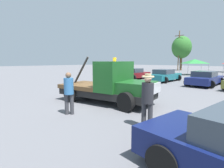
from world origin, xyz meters
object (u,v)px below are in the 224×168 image
person_near_truck (147,96)px  parked_car_navy (205,79)px  tow_truck (111,86)px  utility_pole (179,50)px  parked_car_teal (164,76)px  person_at_hood (69,90)px  parked_car_maroon (135,74)px  canopy_tent_green (195,61)px  tree_left (182,47)px

person_near_truck → parked_car_navy: 12.60m
tow_truck → utility_pole: 36.43m
parked_car_teal → person_at_hood: bearing=-168.6°
parked_car_maroon → parked_car_teal: 3.80m
person_near_truck → parked_car_maroon: bearing=17.6°
canopy_tent_green → parked_car_teal: bearing=-83.7°
tow_truck → canopy_tent_green: bearing=88.1°
person_near_truck → parked_car_maroon: (-10.34, 12.33, -0.44)m
tow_truck → parked_car_navy: size_ratio=1.20×
canopy_tent_green → tree_left: 15.17m
parked_car_maroon → parked_car_navy: (8.07, 0.06, 0.00)m
person_near_truck → parked_car_navy: person_near_truck is taller
canopy_tent_green → tree_left: bearing=122.6°
person_at_hood → parked_car_maroon: bearing=-21.4°
tree_left → parked_car_maroon: bearing=-77.4°
tow_truck → parked_car_maroon: 12.78m
parked_car_navy → tree_left: tree_left is taller
parked_car_navy → tree_left: (-13.57, 24.61, 4.83)m
parked_car_navy → utility_pole: utility_pole is taller
utility_pole → parked_car_maroon: bearing=-76.7°
parked_car_teal → parked_car_navy: 4.32m
tow_truck → parked_car_teal: tow_truck is taller
parked_car_maroon → utility_pole: bearing=10.9°
person_at_hood → parked_car_navy: (0.89, 13.47, -0.38)m
tow_truck → person_at_hood: size_ratio=3.18×
parked_car_navy → parked_car_maroon: bearing=88.7°
parked_car_teal → tree_left: tree_left is taller
canopy_tent_green → parked_car_navy: bearing=-65.2°
person_at_hood → parked_car_teal: person_at_hood is taller
parked_car_teal → canopy_tent_green: (-1.30, 11.73, 1.54)m
parked_car_teal → parked_car_navy: bearing=-97.7°
person_near_truck → utility_pole: (-15.85, 35.60, 3.80)m
parked_car_navy → person_at_hood: bearing=174.5°
person_at_hood → utility_pole: size_ratio=0.19×
person_near_truck → tree_left: (-15.85, 36.99, 4.40)m
tow_truck → canopy_tent_green: size_ratio=1.68×
tow_truck → tree_left: bearing=96.4°
parked_car_teal → parked_car_maroon: bearing=94.4°
person_near_truck → canopy_tent_green: (-7.87, 24.51, 1.11)m
parked_car_navy → canopy_tent_green: bearing=23.1°
tow_truck → parked_car_maroon: tow_truck is taller
tow_truck → person_near_truck: (3.43, -1.58, 0.14)m
person_at_hood → parked_car_navy: 13.50m
person_near_truck → tree_left: 40.48m
tow_truck → utility_pole: size_ratio=0.61×
person_near_truck → person_at_hood: size_ratio=1.03×
person_at_hood → person_near_truck: bearing=-120.6°
parked_car_maroon → tree_left: (-5.50, 24.66, 4.84)m
tree_left → tow_truck: bearing=-70.7°
person_at_hood → tree_left: tree_left is taller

